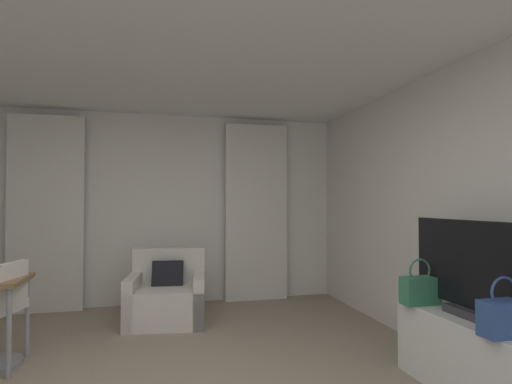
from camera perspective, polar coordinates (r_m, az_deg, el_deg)
The scene contains 10 objects.
wall_window at distance 5.74m, azimuth -13.70°, elevation -2.29°, with size 5.12×0.06×2.60m.
wall_right at distance 3.73m, azimuth 29.35°, elevation -2.57°, with size 0.06×6.12×2.60m.
ceiling at distance 2.99m, azimuth -13.31°, elevation 23.23°, with size 5.12×6.12×0.06m, color white.
curtain_left_panel at distance 5.78m, azimuth -27.49°, elevation -2.65°, with size 0.90×0.06×2.50m.
curtain_right_panel at distance 5.79m, azimuth 0.06°, elevation -2.82°, with size 0.90×0.06×2.50m.
armchair at distance 4.95m, azimuth -12.45°, elevation -14.37°, with size 0.95×0.88×0.82m.
tv_console at distance 3.49m, azimuth 28.22°, elevation -19.74°, with size 0.46×1.15×0.56m.
tv_flatscreen at distance 3.35m, azimuth 27.98°, elevation -9.73°, with size 0.20×1.12×0.69m.
handbag_primary at distance 3.61m, azimuth 22.12°, elevation -12.59°, with size 0.30×0.14×0.37m.
handbag_secondary at distance 3.01m, azimuth 31.62°, elevation -14.75°, with size 0.30×0.14×0.37m.
Camera 1 is at (-0.02, -2.71, 1.38)m, focal length 28.37 mm.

